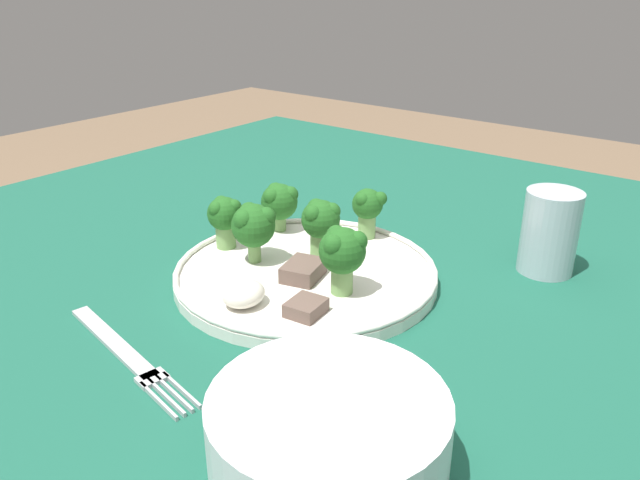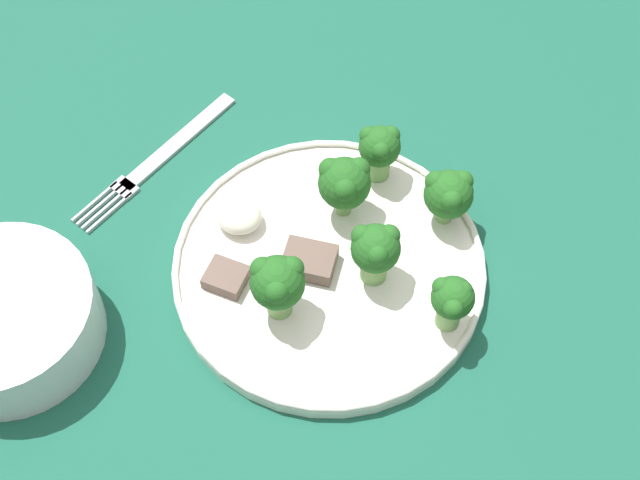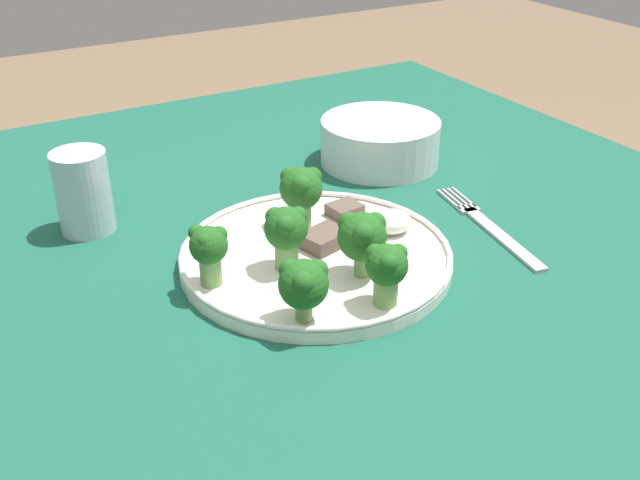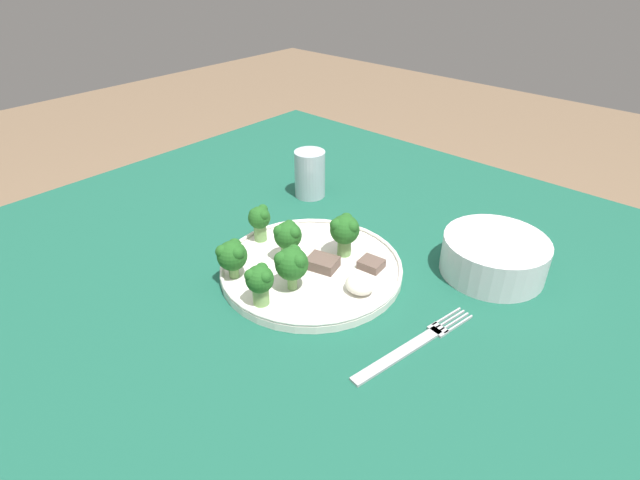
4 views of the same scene
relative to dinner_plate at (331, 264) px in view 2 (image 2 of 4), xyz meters
name	(u,v)px [view 2 (image 2 of 4)]	position (x,y,z in m)	size (l,w,h in m)	color
table	(351,332)	(-0.03, 0.00, -0.10)	(1.13, 1.14, 0.76)	#195642
dinner_plate	(331,264)	(0.00, 0.00, 0.00)	(0.28, 0.28, 0.02)	white
fork	(159,158)	(0.21, -0.03, -0.01)	(0.06, 0.21, 0.00)	#B2B2B7
cream_bowl	(6,320)	(0.21, 0.19, 0.02)	(0.16, 0.16, 0.06)	silver
broccoli_floret_near_rim_left	(376,250)	(-0.04, -0.01, 0.05)	(0.04, 0.04, 0.07)	#709E56
broccoli_floret_center_left	(278,283)	(0.02, 0.06, 0.05)	(0.05, 0.05, 0.07)	#709E56
broccoli_floret_back_left	(450,303)	(-0.12, 0.01, 0.04)	(0.04, 0.04, 0.06)	#709E56
broccoli_floret_front_left	(344,182)	(0.02, -0.05, 0.05)	(0.05, 0.05, 0.07)	#709E56
broccoli_floret_center_back	(449,194)	(-0.07, -0.09, 0.04)	(0.05, 0.04, 0.06)	#709E56
broccoli_floret_mid_cluster	(379,148)	(0.01, -0.11, 0.04)	(0.04, 0.04, 0.06)	#709E56
meat_slice_front_slice	(309,261)	(0.02, 0.01, 0.01)	(0.05, 0.05, 0.02)	brown
meat_slice_middle_slice	(226,277)	(0.07, 0.06, 0.01)	(0.04, 0.03, 0.01)	brown
sauce_dollop	(236,219)	(0.09, 0.01, 0.02)	(0.04, 0.04, 0.02)	silver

